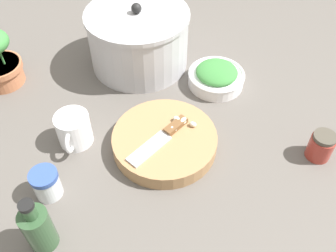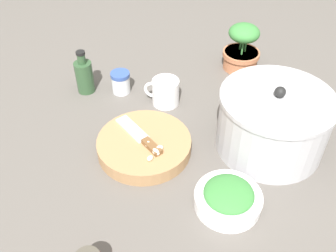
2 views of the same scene
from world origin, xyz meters
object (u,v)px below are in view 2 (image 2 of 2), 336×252
Objects in this scene: herb_bowl at (228,198)px; spice_jar at (121,82)px; cutting_board at (144,145)px; garlic_cloves at (153,149)px; oil_bottle at (84,76)px; potted_herb at (242,49)px; chef_knife at (142,137)px; coffee_mug at (165,92)px; stock_pot at (273,122)px.

herb_bowl is 2.24× the size of spice_jar.
herb_bowl reaches higher than cutting_board.
spice_jar is (-0.49, -0.20, 0.01)m from herb_bowl.
garlic_cloves is 0.47× the size of herb_bowl.
cutting_board is 1.59× the size of herb_bowl.
oil_bottle is (-0.35, -0.17, 0.01)m from garlic_cloves.
herb_bowl is 0.97× the size of potted_herb.
garlic_cloves is at bearing -93.26° from chef_knife.
coffee_mug reaches higher than spice_jar.
spice_jar reaches higher than chef_knife.
herb_bowl is (0.21, 0.16, 0.01)m from cutting_board.
chef_knife is 1.58× the size of coffee_mug.
spice_jar is at bearing -157.65° from herb_bowl.
oil_bottle is at bearing -154.23° from cutting_board.
coffee_mug is at bearing 35.82° from chef_knife.
garlic_cloves reaches higher than cutting_board.
stock_pot is (0.24, 0.24, 0.04)m from coffee_mug.
oil_bottle is 0.88× the size of potted_herb.
garlic_cloves is at bearing -42.84° from potted_herb.
spice_jar reaches higher than garlic_cloves.
oil_bottle is 0.49× the size of stock_pot.
potted_herb is at bearing 158.85° from herb_bowl.
cutting_board is 3.38× the size of garlic_cloves.
cutting_board is 0.27m from herb_bowl.
spice_jar is 0.43× the size of potted_herb.
oil_bottle is (-0.11, -0.24, 0.02)m from coffee_mug.
garlic_cloves is 0.33m from spice_jar.
chef_knife is at bearing -155.91° from garlic_cloves.
potted_herb reaches higher than herb_bowl.
herb_bowl is (0.17, 0.15, -0.02)m from garlic_cloves.
cutting_board is 1.54× the size of potted_herb.
oil_bottle is at bearing -85.50° from potted_herb.
spice_jar reaches higher than herb_bowl.
coffee_mug is at bearing 65.53° from oil_bottle.
oil_bottle reaches higher than chef_knife.
oil_bottle is at bearing -125.82° from stock_pot.
herb_bowl is (0.22, 0.17, -0.02)m from chef_knife.
oil_bottle is (-0.03, -0.11, 0.02)m from spice_jar.
oil_bottle is (-0.30, -0.14, 0.01)m from chef_knife.
coffee_mug is (-0.41, -0.07, 0.01)m from herb_bowl.
coffee_mug is at bearing 56.99° from spice_jar.
herb_bowl is at bearing 41.35° from garlic_cloves.
cutting_board is 2.27× the size of coffee_mug.
coffee_mug reaches higher than garlic_cloves.
potted_herb is at bearing 117.25° from coffee_mug.
stock_pot is at bearing 54.18° from oil_bottle.
spice_jar is at bearing -123.01° from coffee_mug.
garlic_cloves is 0.67× the size of coffee_mug.
herb_bowl reaches higher than garlic_cloves.
herb_bowl is 1.43× the size of coffee_mug.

